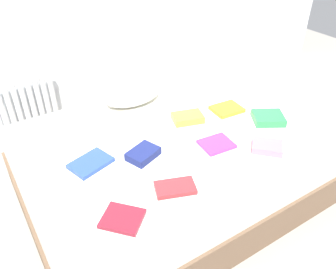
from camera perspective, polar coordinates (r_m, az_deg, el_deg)
name	(u,v)px	position (r m, az deg, el deg)	size (l,w,h in m)	color
ground_plane	(172,190)	(2.62, 0.59, -9.19)	(8.00, 8.00, 0.00)	#9E998E
bed	(172,165)	(2.45, 0.63, -5.03)	(2.00, 1.50, 0.50)	brown
radiator	(25,105)	(3.15, -22.60, 4.52)	(0.52, 0.04, 0.49)	white
pillow	(133,95)	(2.66, -5.90, 6.61)	(0.45, 0.26, 0.14)	white
textbook_navy	(143,154)	(2.11, -4.15, -3.21)	(0.19, 0.14, 0.05)	navy
textbook_purple	(216,144)	(2.23, 8.05, -1.57)	(0.20, 0.17, 0.02)	purple
textbook_lime	(188,118)	(2.45, 3.28, 2.80)	(0.21, 0.14, 0.05)	#8CC638
textbook_green	(268,118)	(2.54, 16.29, 2.65)	(0.21, 0.18, 0.05)	green
textbook_orange	(227,109)	(2.61, 9.73, 4.18)	(0.22, 0.17, 0.03)	orange
textbook_red	(175,188)	(1.89, 1.19, -8.81)	(0.22, 0.13, 0.03)	red
textbook_blue	(91,163)	(2.10, -12.72, -4.64)	(0.24, 0.17, 0.03)	#2847B7
textbook_maroon	(122,219)	(1.76, -7.57, -13.66)	(0.20, 0.17, 0.02)	maroon
textbook_pink	(267,147)	(2.25, 16.14, -1.98)	(0.18, 0.14, 0.04)	pink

